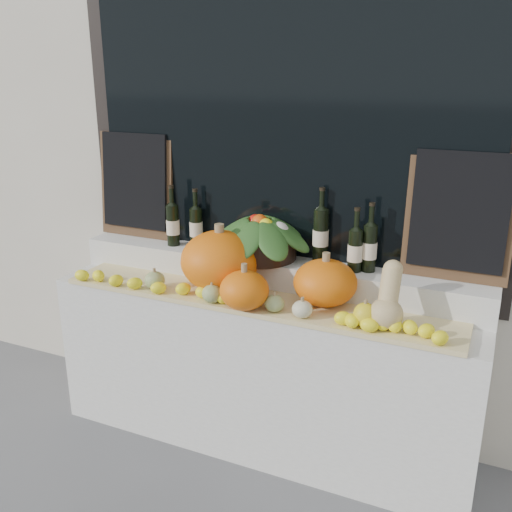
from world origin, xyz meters
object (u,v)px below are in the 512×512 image
butternut_squash (388,301)px  produce_bowl (260,236)px  pumpkin_left (220,261)px  pumpkin_right (325,283)px  wine_bottle_tall (321,235)px

butternut_squash → produce_bowl: (-0.76, 0.29, 0.14)m
pumpkin_left → butternut_squash: size_ratio=1.40×
pumpkin_right → produce_bowl: produce_bowl is taller
produce_bowl → wine_bottle_tall: 0.33m
pumpkin_right → produce_bowl: bearing=158.1°
butternut_squash → produce_bowl: size_ratio=0.49×
butternut_squash → produce_bowl: produce_bowl is taller
butternut_squash → wine_bottle_tall: 0.59m
pumpkin_left → wine_bottle_tall: wine_bottle_tall is taller
pumpkin_left → pumpkin_right: 0.57m
pumpkin_right → produce_bowl: 0.48m
pumpkin_left → butternut_squash: (0.90, -0.09, -0.04)m
butternut_squash → produce_bowl: bearing=158.9°
butternut_squash → pumpkin_left: bearing=174.1°
pumpkin_left → pumpkin_right: size_ratio=1.31×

